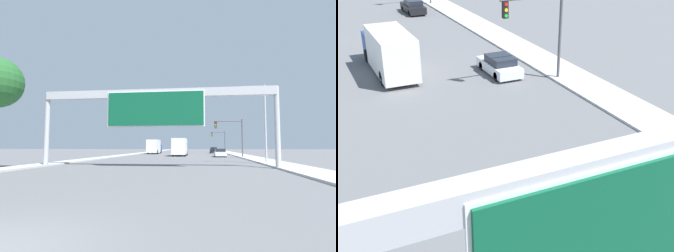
% 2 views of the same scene
% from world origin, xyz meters
% --- Properties ---
extents(sidewalk_right, '(3.00, 120.00, 0.15)m').
position_xyz_m(sidewalk_right, '(11.25, 60.00, 0.07)').
color(sidewalk_right, '#BABABA').
rests_on(sidewalk_right, ground).
extents(median_strip_left, '(2.00, 120.00, 0.15)m').
position_xyz_m(median_strip_left, '(-10.75, 60.00, 0.07)').
color(median_strip_left, '#BABABA').
rests_on(median_strip_left, ground).
extents(sign_gantry, '(20.33, 0.73, 6.69)m').
position_xyz_m(sign_gantry, '(0.00, 17.88, 5.42)').
color(sign_gantry, '#B2B2B7').
rests_on(sign_gantry, ground).
extents(car_far_center, '(1.80, 4.71, 1.51)m').
position_xyz_m(car_far_center, '(7.00, 63.94, 0.71)').
color(car_far_center, black).
rests_on(car_far_center, ground).
extents(car_mid_center, '(1.83, 4.25, 1.36)m').
position_xyz_m(car_mid_center, '(7.00, 40.69, 0.65)').
color(car_mid_center, silver).
rests_on(car_mid_center, ground).
extents(truck_box_primary, '(2.34, 8.22, 3.24)m').
position_xyz_m(truck_box_primary, '(-7.00, 56.46, 1.65)').
color(truck_box_primary, navy).
rests_on(truck_box_primary, ground).
extents(truck_box_secondary, '(2.43, 8.52, 3.16)m').
position_xyz_m(truck_box_secondary, '(0.00, 44.29, 1.61)').
color(truck_box_secondary, navy).
rests_on(truck_box_secondary, ground).
extents(traffic_light_near_intersection, '(4.53, 0.32, 6.02)m').
position_xyz_m(traffic_light_near_intersection, '(8.79, 38.00, 4.08)').
color(traffic_light_near_intersection, '#4C4C4F').
rests_on(traffic_light_near_intersection, ground).
extents(traffic_light_mid_block, '(3.82, 0.32, 5.82)m').
position_xyz_m(traffic_light_mid_block, '(9.02, 68.00, 3.90)').
color(traffic_light_mid_block, '#4C4C4F').
rests_on(traffic_light_mid_block, ground).
extents(street_lamp_right, '(2.59, 0.28, 8.10)m').
position_xyz_m(street_lamp_right, '(10.02, 23.54, 4.82)').
color(street_lamp_right, '#B2B2B7').
rests_on(street_lamp_right, ground).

